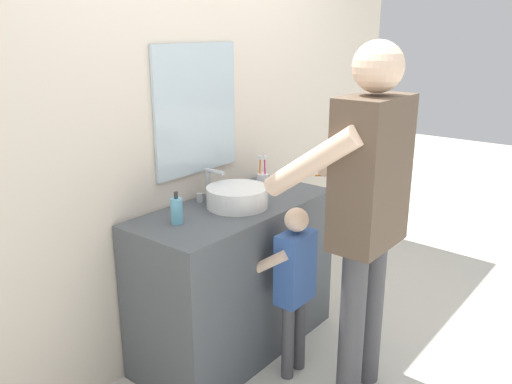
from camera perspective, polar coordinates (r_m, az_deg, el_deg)
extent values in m
plane|color=silver|center=(3.13, 2.26, -17.99)|extent=(14.00, 14.00, 0.00)
cube|color=beige|center=(3.00, -7.11, 8.38)|extent=(4.40, 0.08, 2.70)
cube|color=silver|center=(2.96, -6.42, 8.83)|extent=(0.61, 0.02, 0.71)
cube|color=#4C5156|center=(3.07, -2.22, -9.26)|extent=(1.22, 0.54, 0.88)
cylinder|color=white|center=(2.87, -2.03, -0.53)|extent=(0.34, 0.34, 0.11)
cylinder|color=silver|center=(2.87, -2.03, -0.43)|extent=(0.27, 0.27, 0.09)
cylinder|color=#B7BABF|center=(3.00, -5.20, 0.90)|extent=(0.03, 0.03, 0.18)
cylinder|color=#B7BABF|center=(2.94, -4.39, 2.19)|extent=(0.02, 0.12, 0.02)
cylinder|color=#B7BABF|center=(2.97, -6.10, -0.60)|extent=(0.04, 0.04, 0.05)
cylinder|color=#B7BABF|center=(3.07, -4.27, 0.02)|extent=(0.04, 0.04, 0.05)
cylinder|color=silver|center=(3.18, 0.70, 1.15)|extent=(0.07, 0.07, 0.09)
cylinder|color=orange|center=(3.17, 0.42, 2.08)|extent=(0.02, 0.02, 0.17)
cube|color=white|center=(3.15, 0.43, 3.75)|extent=(0.01, 0.02, 0.02)
cylinder|color=#E5387F|center=(3.17, 0.97, 2.04)|extent=(0.02, 0.02, 0.17)
cube|color=white|center=(3.14, 0.98, 3.71)|extent=(0.01, 0.02, 0.02)
cylinder|color=#66B2D1|center=(2.65, -8.53, -2.03)|extent=(0.06, 0.06, 0.13)
cylinder|color=#2D2D2D|center=(2.62, -8.61, -0.33)|extent=(0.02, 0.02, 0.04)
cylinder|color=#47474C|center=(2.92, 3.45, -15.73)|extent=(0.07, 0.07, 0.44)
cylinder|color=#47474C|center=(3.00, 4.70, -14.82)|extent=(0.07, 0.07, 0.44)
cube|color=#33569E|center=(2.76, 4.27, -8.10)|extent=(0.22, 0.12, 0.38)
sphere|color=beige|center=(2.66, 4.39, -2.99)|extent=(0.12, 0.12, 0.12)
cylinder|color=beige|center=(2.71, 1.08, -7.77)|extent=(0.05, 0.26, 0.21)
cylinder|color=beige|center=(2.89, 4.00, -6.18)|extent=(0.05, 0.26, 0.21)
cylinder|color=#47474C|center=(2.71, 10.25, -14.14)|extent=(0.12, 0.12, 0.81)
cylinder|color=#47474C|center=(2.87, 12.25, -12.38)|extent=(0.12, 0.12, 0.81)
cube|color=brown|center=(2.49, 12.29, 2.02)|extent=(0.41, 0.23, 0.71)
sphere|color=beige|center=(2.42, 13.03, 13.03)|extent=(0.23, 0.23, 0.23)
cylinder|color=beige|center=(2.38, 5.96, 3.12)|extent=(0.10, 0.49, 0.39)
cylinder|color=beige|center=(2.76, 11.02, 4.85)|extent=(0.10, 0.49, 0.39)
cylinder|color=orange|center=(2.89, 7.56, 1.79)|extent=(0.01, 0.14, 0.03)
cube|color=white|center=(2.92, 6.31, 2.26)|extent=(0.01, 0.02, 0.02)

